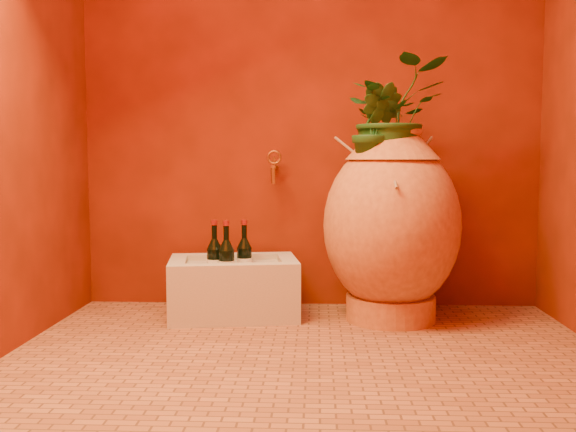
{
  "coord_description": "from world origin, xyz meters",
  "views": [
    {
      "loc": [
        0.04,
        -2.56,
        0.8
      ],
      "look_at": [
        -0.09,
        0.35,
        0.55
      ],
      "focal_mm": 40.0,
      "sensor_mm": 36.0,
      "label": 1
    }
  ],
  "objects_px": {
    "amphora": "(392,225)",
    "stone_basin": "(233,289)",
    "wine_bottle_c": "(215,262)",
    "wine_bottle_a": "(244,261)",
    "wine_bottle_b": "(226,264)",
    "wall_tap": "(274,165)"
  },
  "relations": [
    {
      "from": "wine_bottle_a",
      "to": "wine_bottle_b",
      "type": "relative_size",
      "value": 0.98
    },
    {
      "from": "wine_bottle_a",
      "to": "wine_bottle_b",
      "type": "xyz_separation_m",
      "value": [
        -0.08,
        -0.12,
        0.0
      ]
    },
    {
      "from": "wine_bottle_a",
      "to": "wine_bottle_c",
      "type": "xyz_separation_m",
      "value": [
        -0.15,
        -0.06,
        0.0
      ]
    },
    {
      "from": "amphora",
      "to": "wine_bottle_a",
      "type": "bearing_deg",
      "value": 173.73
    },
    {
      "from": "wine_bottle_b",
      "to": "wall_tap",
      "type": "bearing_deg",
      "value": 53.18
    },
    {
      "from": "wine_bottle_a",
      "to": "wine_bottle_b",
      "type": "distance_m",
      "value": 0.14
    },
    {
      "from": "stone_basin",
      "to": "wine_bottle_c",
      "type": "distance_m",
      "value": 0.17
    },
    {
      "from": "wine_bottle_b",
      "to": "wall_tap",
      "type": "distance_m",
      "value": 0.61
    },
    {
      "from": "wine_bottle_a",
      "to": "wine_bottle_b",
      "type": "bearing_deg",
      "value": -122.77
    },
    {
      "from": "wine_bottle_b",
      "to": "wall_tap",
      "type": "relative_size",
      "value": 1.87
    },
    {
      "from": "wine_bottle_c",
      "to": "wall_tap",
      "type": "distance_m",
      "value": 0.62
    },
    {
      "from": "stone_basin",
      "to": "wine_bottle_c",
      "type": "bearing_deg",
      "value": -167.24
    },
    {
      "from": "amphora",
      "to": "wall_tap",
      "type": "xyz_separation_m",
      "value": [
        -0.61,
        0.26,
        0.29
      ]
    },
    {
      "from": "amphora",
      "to": "wine_bottle_a",
      "type": "relative_size",
      "value": 2.95
    },
    {
      "from": "amphora",
      "to": "stone_basin",
      "type": "height_order",
      "value": "amphora"
    },
    {
      "from": "stone_basin",
      "to": "wine_bottle_a",
      "type": "bearing_deg",
      "value": 36.26
    },
    {
      "from": "wall_tap",
      "to": "wine_bottle_a",
      "type": "bearing_deg",
      "value": -129.36
    },
    {
      "from": "stone_basin",
      "to": "wine_bottle_a",
      "type": "distance_m",
      "value": 0.16
    },
    {
      "from": "amphora",
      "to": "wine_bottle_b",
      "type": "xyz_separation_m",
      "value": [
        -0.83,
        -0.04,
        -0.2
      ]
    },
    {
      "from": "amphora",
      "to": "stone_basin",
      "type": "bearing_deg",
      "value": 176.91
    },
    {
      "from": "stone_basin",
      "to": "wine_bottle_c",
      "type": "xyz_separation_m",
      "value": [
        -0.09,
        -0.02,
        0.14
      ]
    },
    {
      "from": "wine_bottle_a",
      "to": "wine_bottle_c",
      "type": "relative_size",
      "value": 0.99
    }
  ]
}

